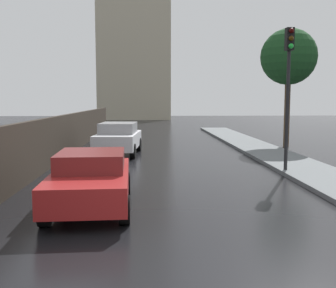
# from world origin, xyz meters

# --- Properties ---
(car_white_near_kerb) EXTENTS (2.11, 4.08, 1.49)m
(car_white_near_kerb) POSITION_xyz_m (-1.96, 13.86, 0.79)
(car_white_near_kerb) COLOR silver
(car_white_near_kerb) RESTS_ON ground
(car_red_mid_road) EXTENTS (1.97, 4.12, 1.33)m
(car_red_mid_road) POSITION_xyz_m (-1.91, 4.39, 0.69)
(car_red_mid_road) COLOR maroon
(car_red_mid_road) RESTS_ON ground
(traffic_light) EXTENTS (0.26, 0.39, 4.82)m
(traffic_light) POSITION_xyz_m (4.21, 8.56, 3.45)
(traffic_light) COLOR black
(traffic_light) RESTS_ON sidewalk_strip
(street_tree_near) EXTENTS (3.03, 3.03, 6.40)m
(street_tree_near) POSITION_xyz_m (7.07, 16.86, 4.85)
(street_tree_near) COLOR #4C3823
(street_tree_near) RESTS_ON ground
(distant_tower) EXTENTS (9.85, 12.01, 31.41)m
(distant_tower) POSITION_xyz_m (-2.12, 51.95, 15.71)
(distant_tower) COLOR #B2A88E
(distant_tower) RESTS_ON ground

